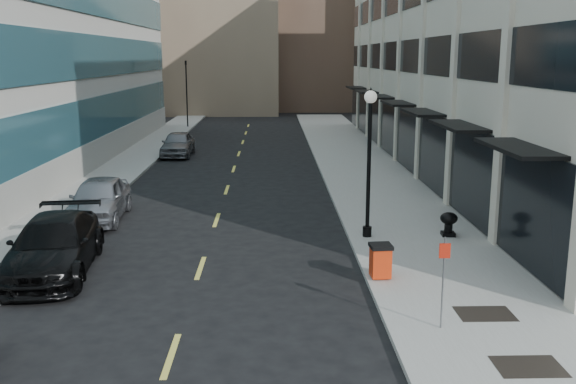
{
  "coord_description": "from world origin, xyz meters",
  "views": [
    {
      "loc": [
        2.26,
        -11.2,
        6.5
      ],
      "look_at": [
        2.79,
        9.72,
        2.06
      ],
      "focal_mm": 40.0,
      "sensor_mm": 36.0,
      "label": 1
    }
  ],
  "objects_px": {
    "car_silver_sedan": "(99,199)",
    "car_grey_sedan": "(178,144)",
    "sign_post": "(444,269)",
    "car_black_pickup": "(54,246)",
    "traffic_signal": "(186,65)",
    "lamppost": "(369,150)",
    "trash_bin": "(380,260)",
    "urn_planter": "(449,222)"
  },
  "relations": [
    {
      "from": "car_silver_sedan",
      "to": "car_grey_sedan",
      "type": "relative_size",
      "value": 1.06
    },
    {
      "from": "sign_post",
      "to": "car_black_pickup",
      "type": "bearing_deg",
      "value": 155.78
    },
    {
      "from": "traffic_signal",
      "to": "sign_post",
      "type": "relative_size",
      "value": 3.1
    },
    {
      "from": "car_black_pickup",
      "to": "car_grey_sedan",
      "type": "height_order",
      "value": "car_black_pickup"
    },
    {
      "from": "car_grey_sedan",
      "to": "lamppost",
      "type": "height_order",
      "value": "lamppost"
    },
    {
      "from": "traffic_signal",
      "to": "trash_bin",
      "type": "xyz_separation_m",
      "value": [
        10.9,
        -41.45,
        -5.02
      ]
    },
    {
      "from": "urn_planter",
      "to": "car_grey_sedan",
      "type": "bearing_deg",
      "value": 121.95
    },
    {
      "from": "trash_bin",
      "to": "lamppost",
      "type": "xyz_separation_m",
      "value": [
        0.26,
        4.4,
        2.58
      ]
    },
    {
      "from": "lamppost",
      "to": "sign_post",
      "type": "distance_m",
      "value": 8.15
    },
    {
      "from": "car_silver_sedan",
      "to": "car_grey_sedan",
      "type": "bearing_deg",
      "value": 84.68
    },
    {
      "from": "traffic_signal",
      "to": "car_grey_sedan",
      "type": "height_order",
      "value": "traffic_signal"
    },
    {
      "from": "traffic_signal",
      "to": "car_silver_sedan",
      "type": "relative_size",
      "value": 1.38
    },
    {
      "from": "car_silver_sedan",
      "to": "trash_bin",
      "type": "height_order",
      "value": "car_silver_sedan"
    },
    {
      "from": "sign_post",
      "to": "car_grey_sedan",
      "type": "bearing_deg",
      "value": 109.59
    },
    {
      "from": "car_black_pickup",
      "to": "car_grey_sedan",
      "type": "xyz_separation_m",
      "value": [
        0.43,
        23.41,
        -0.03
      ]
    },
    {
      "from": "car_black_pickup",
      "to": "sign_post",
      "type": "height_order",
      "value": "sign_post"
    },
    {
      "from": "car_black_pickup",
      "to": "car_silver_sedan",
      "type": "bearing_deg",
      "value": 87.36
    },
    {
      "from": "sign_post",
      "to": "traffic_signal",
      "type": "bearing_deg",
      "value": 104.23
    },
    {
      "from": "traffic_signal",
      "to": "urn_planter",
      "type": "bearing_deg",
      "value": -69.17
    },
    {
      "from": "sign_post",
      "to": "trash_bin",
      "type": "bearing_deg",
      "value": 103.28
    },
    {
      "from": "trash_bin",
      "to": "car_grey_sedan",
      "type": "bearing_deg",
      "value": 107.02
    },
    {
      "from": "car_silver_sedan",
      "to": "urn_planter",
      "type": "xyz_separation_m",
      "value": [
        13.34,
        -3.25,
        -0.18
      ]
    },
    {
      "from": "traffic_signal",
      "to": "car_black_pickup",
      "type": "distance_m",
      "value": 40.61
    },
    {
      "from": "car_black_pickup",
      "to": "sign_post",
      "type": "relative_size",
      "value": 2.59
    },
    {
      "from": "trash_bin",
      "to": "sign_post",
      "type": "height_order",
      "value": "sign_post"
    },
    {
      "from": "urn_planter",
      "to": "lamppost",
      "type": "bearing_deg",
      "value": 179.93
    },
    {
      "from": "car_black_pickup",
      "to": "sign_post",
      "type": "bearing_deg",
      "value": -29.36
    },
    {
      "from": "car_grey_sedan",
      "to": "sign_post",
      "type": "bearing_deg",
      "value": -69.79
    },
    {
      "from": "traffic_signal",
      "to": "trash_bin",
      "type": "height_order",
      "value": "traffic_signal"
    },
    {
      "from": "sign_post",
      "to": "urn_planter",
      "type": "height_order",
      "value": "sign_post"
    },
    {
      "from": "traffic_signal",
      "to": "car_black_pickup",
      "type": "xyz_separation_m",
      "value": [
        1.1,
        -40.3,
        -4.87
      ]
    },
    {
      "from": "lamppost",
      "to": "car_silver_sedan",
      "type": "bearing_deg",
      "value": 162.68
    },
    {
      "from": "lamppost",
      "to": "urn_planter",
      "type": "xyz_separation_m",
      "value": [
        2.94,
        -0.0,
        -2.6
      ]
    },
    {
      "from": "car_grey_sedan",
      "to": "trash_bin",
      "type": "height_order",
      "value": "car_grey_sedan"
    },
    {
      "from": "urn_planter",
      "to": "trash_bin",
      "type": "bearing_deg",
      "value": -126.02
    },
    {
      "from": "traffic_signal",
      "to": "lamppost",
      "type": "xyz_separation_m",
      "value": [
        11.16,
        -37.05,
        -2.44
      ]
    },
    {
      "from": "car_grey_sedan",
      "to": "sign_post",
      "type": "height_order",
      "value": "sign_post"
    },
    {
      "from": "car_black_pickup",
      "to": "lamppost",
      "type": "bearing_deg",
      "value": 12.34
    },
    {
      "from": "car_grey_sedan",
      "to": "trash_bin",
      "type": "bearing_deg",
      "value": -68.91
    },
    {
      "from": "traffic_signal",
      "to": "car_silver_sedan",
      "type": "xyz_separation_m",
      "value": [
        0.76,
        -33.81,
        -4.86
      ]
    },
    {
      "from": "traffic_signal",
      "to": "car_black_pickup",
      "type": "relative_size",
      "value": 1.2
    },
    {
      "from": "car_black_pickup",
      "to": "sign_post",
      "type": "distance_m",
      "value": 11.69
    }
  ]
}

